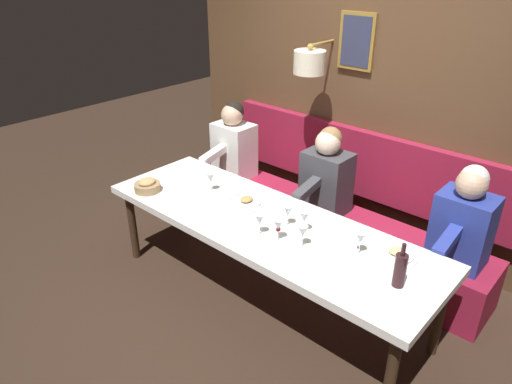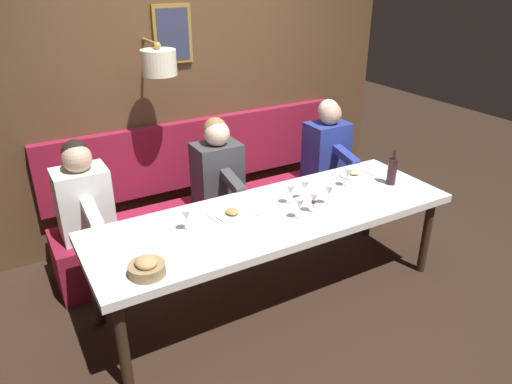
{
  "view_description": "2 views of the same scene",
  "coord_description": "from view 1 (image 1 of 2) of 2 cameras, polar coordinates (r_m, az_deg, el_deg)",
  "views": [
    {
      "loc": [
        -2.33,
        -2.0,
        2.56
      ],
      "look_at": [
        0.05,
        0.13,
        0.92
      ],
      "focal_mm": 32.96,
      "sensor_mm": 36.0,
      "label": 1
    },
    {
      "loc": [
        -2.66,
        1.7,
        2.4
      ],
      "look_at": [
        0.05,
        0.13,
        0.92
      ],
      "focal_mm": 33.78,
      "sensor_mm": 36.0,
      "label": 2
    }
  ],
  "objects": [
    {
      "name": "wine_glass_3",
      "position": [
        3.28,
        2.73,
        -4.13
      ],
      "size": [
        0.07,
        0.07,
        0.16
      ],
      "color": "silver",
      "rests_on": "dining_table"
    },
    {
      "name": "diner_nearest",
      "position": [
        3.75,
        23.92,
        -3.1
      ],
      "size": [
        0.6,
        0.4,
        0.79
      ],
      "color": "#283893",
      "rests_on": "banquette_bench"
    },
    {
      "name": "diner_middle",
      "position": [
        4.85,
        -2.76,
        6.04
      ],
      "size": [
        0.6,
        0.4,
        0.79
      ],
      "color": "white",
      "rests_on": "banquette_bench"
    },
    {
      "name": "place_setting_1",
      "position": [
        3.81,
        -1.15,
        -1.13
      ],
      "size": [
        0.24,
        0.33,
        0.05
      ],
      "color": "silver",
      "rests_on": "dining_table"
    },
    {
      "name": "bread_bowl",
      "position": [
        4.09,
        -13.05,
        0.74
      ],
      "size": [
        0.22,
        0.22,
        0.12
      ],
      "color": "#9E7F56",
      "rests_on": "dining_table"
    },
    {
      "name": "wine_glass_6",
      "position": [
        3.46,
        3.89,
        -2.42
      ],
      "size": [
        0.07,
        0.07,
        0.16
      ],
      "color": "silver",
      "rests_on": "dining_table"
    },
    {
      "name": "wine_glass_1",
      "position": [
        3.21,
        12.56,
        -5.58
      ],
      "size": [
        0.07,
        0.07,
        0.16
      ],
      "color": "silver",
      "rests_on": "dining_table"
    },
    {
      "name": "dining_table",
      "position": [
        3.6,
        1.05,
        -4.32
      ],
      "size": [
        0.9,
        2.77,
        0.74
      ],
      "color": "white",
      "rests_on": "ground_plane"
    },
    {
      "name": "wine_bottle",
      "position": [
        2.99,
        17.09,
        -9.0
      ],
      "size": [
        0.08,
        0.08,
        0.3
      ],
      "color": "#33191E",
      "rests_on": "dining_table"
    },
    {
      "name": "banquette_bench",
      "position": [
        4.45,
        8.54,
        -4.81
      ],
      "size": [
        0.52,
        2.97,
        0.45
      ],
      "primitive_type": "cube",
      "color": "maroon",
      "rests_on": "ground_plane"
    },
    {
      "name": "wine_glass_2",
      "position": [
        3.97,
        -5.52,
        1.64
      ],
      "size": [
        0.07,
        0.07,
        0.16
      ],
      "color": "silver",
      "rests_on": "dining_table"
    },
    {
      "name": "wine_glass_5",
      "position": [
        3.34,
        0.44,
        -3.46
      ],
      "size": [
        0.07,
        0.07,
        0.16
      ],
      "color": "silver",
      "rests_on": "dining_table"
    },
    {
      "name": "back_wall_panel",
      "position": [
        4.45,
        13.7,
        10.83
      ],
      "size": [
        0.59,
        4.17,
        2.9
      ],
      "color": "brown",
      "rests_on": "ground_plane"
    },
    {
      "name": "wine_glass_4",
      "position": [
        3.39,
        5.9,
        -3.13
      ],
      "size": [
        0.07,
        0.07,
        0.16
      ],
      "color": "silver",
      "rests_on": "dining_table"
    },
    {
      "name": "wine_glass_0",
      "position": [
        3.22,
        5.7,
        -4.86
      ],
      "size": [
        0.07,
        0.07,
        0.16
      ],
      "color": "silver",
      "rests_on": "dining_table"
    },
    {
      "name": "diner_near",
      "position": [
        4.19,
        8.55,
        2.22
      ],
      "size": [
        0.6,
        0.4,
        0.79
      ],
      "color": "#3D3D42",
      "rests_on": "banquette_bench"
    },
    {
      "name": "place_setting_0",
      "position": [
        3.32,
        16.61,
        -7.12
      ],
      "size": [
        0.24,
        0.31,
        0.05
      ],
      "color": "silver",
      "rests_on": "dining_table"
    },
    {
      "name": "ground_plane",
      "position": [
        4.0,
        0.97,
        -12.66
      ],
      "size": [
        12.0,
        12.0,
        0.0
      ],
      "primitive_type": "plane",
      "color": "#332319"
    }
  ]
}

